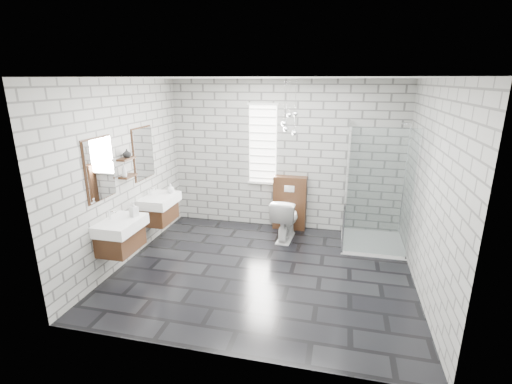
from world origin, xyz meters
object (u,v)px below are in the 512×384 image
(vanity_right, at_px, (157,201))
(shower_enclosure, at_px, (368,218))
(cistern_panel, at_px, (290,203))
(vanity_left, at_px, (118,226))
(toilet, at_px, (285,219))

(vanity_right, xyz_separation_m, shower_enclosure, (3.41, 0.66, -0.25))
(vanity_right, bearing_deg, cistern_panel, 29.89)
(vanity_left, bearing_deg, toilet, 41.54)
(vanity_left, relative_size, toilet, 2.11)
(vanity_right, distance_m, shower_enclosure, 3.48)
(cistern_panel, distance_m, shower_enclosure, 1.46)
(vanity_right, xyz_separation_m, toilet, (2.04, 0.68, -0.38))
(vanity_left, distance_m, vanity_right, 1.13)
(shower_enclosure, bearing_deg, toilet, 178.89)
(vanity_left, xyz_separation_m, vanity_right, (0.00, 1.13, 0.00))
(vanity_left, height_order, toilet, vanity_left)
(vanity_right, xyz_separation_m, cistern_panel, (2.04, 1.17, -0.26))
(shower_enclosure, relative_size, toilet, 2.72)
(vanity_left, bearing_deg, shower_enclosure, 27.59)
(shower_enclosure, bearing_deg, vanity_right, -169.11)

